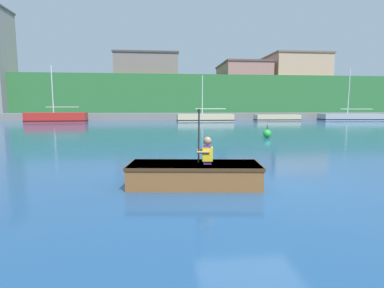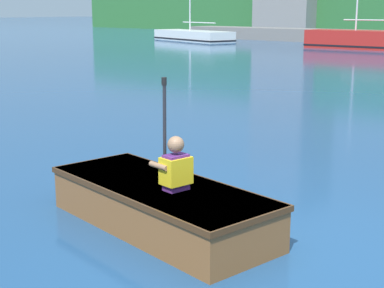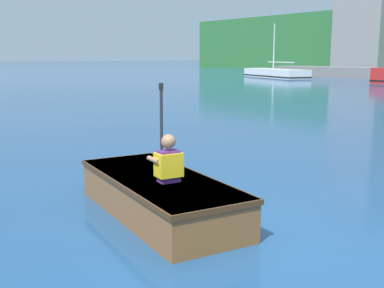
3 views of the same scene
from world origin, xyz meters
TOP-DOWN VIEW (x-y plane):
  - ground_plane at (0.00, 0.00)m, footprint 300.00×300.00m
  - shoreline_ridge at (0.00, 54.53)m, footprint 120.00×20.00m
  - waterfront_office_block_center at (-4.61, 49.56)m, footprint 11.19×7.85m
  - waterfront_apartment_right at (13.33, 50.24)m, footprint 8.41×11.60m
  - waterfront_tower_far at (23.43, 50.20)m, footprint 10.55×10.55m
  - marina_dock at (0.00, 33.10)m, footprint 61.50×2.40m
  - moored_boat_dock_west_end at (-13.59, 28.04)m, footprint 6.46×2.48m
  - moored_boat_dock_west_inner at (12.24, 29.71)m, footprint 5.56×2.09m
  - moored_boat_dock_center_near at (21.76, 29.43)m, footprint 7.64×3.25m
  - moored_boat_dock_center_far at (3.04, 28.77)m, footprint 6.67×2.17m
  - rowboat_foreground at (-1.45, -0.27)m, footprint 2.91×1.38m
  - person_paddler at (-1.15, -0.31)m, footprint 0.36×0.38m
  - channel_buoy at (3.66, 9.41)m, footprint 0.44×0.44m

SIDE VIEW (x-z plane):
  - ground_plane at x=0.00m, z-range 0.00..0.00m
  - channel_buoy at x=3.66m, z-range -0.14..0.58m
  - rowboat_foreground at x=-1.45m, z-range 0.03..0.51m
  - moored_boat_dock_west_inner at x=12.24m, z-range -0.03..0.70m
  - moored_boat_dock_center_near at x=21.76m, z-range -2.85..3.63m
  - moored_boat_dock_center_far at x=3.04m, z-range -2.25..3.08m
  - marina_dock at x=0.00m, z-range 0.00..0.90m
  - moored_boat_dock_west_end at x=-13.59m, z-range -2.57..3.60m
  - person_paddler at x=-1.15m, z-range 0.17..1.30m
  - shoreline_ridge at x=0.00m, z-range 0.00..7.19m
  - waterfront_apartment_right at x=13.33m, z-range 0.01..9.78m
  - waterfront_office_block_center at x=-4.61m, z-range 0.01..11.13m
  - waterfront_tower_far at x=23.43m, z-range 0.01..11.47m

